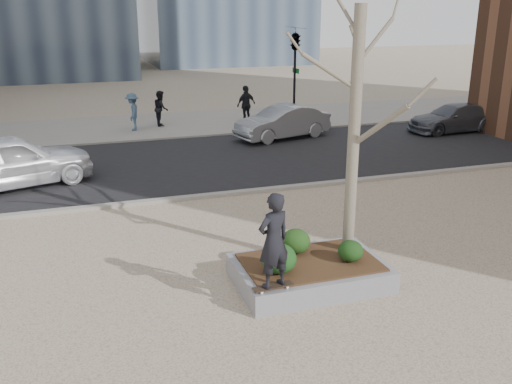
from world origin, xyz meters
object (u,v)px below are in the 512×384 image
object	(u,v)px
skateboard	(273,288)
police_car	(10,161)
planter	(310,273)
skateboarder	(274,241)

from	to	relation	value
skateboard	police_car	xyz separation A→B (m)	(-5.15, 9.67, 0.37)
planter	police_car	size ratio (longest dim) A/B	0.61
skateboarder	police_car	world-z (taller)	skateboarder
skateboard	police_car	size ratio (longest dim) A/B	0.16
skateboard	skateboarder	world-z (taller)	skateboarder
planter	skateboarder	distance (m)	1.83
planter	skateboard	distance (m)	1.40
police_car	planter	bearing A→B (deg)	-162.26
police_car	skateboard	bearing A→B (deg)	-169.48
planter	skateboarder	world-z (taller)	skateboarder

